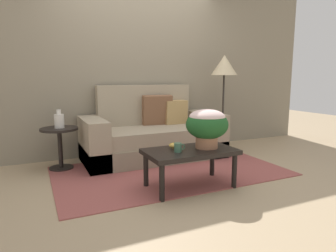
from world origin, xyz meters
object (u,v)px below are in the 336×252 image
at_px(snack_bowl, 175,145).
at_px(floor_lamp, 224,72).
at_px(table_vase, 59,120).
at_px(coffee_table, 190,154).
at_px(potted_plant, 207,124).
at_px(side_table, 60,141).
at_px(couch, 153,136).
at_px(coffee_mug, 178,147).

bearing_deg(snack_bowl, floor_lamp, 38.78).
bearing_deg(table_vase, snack_bowl, -47.58).
relative_size(coffee_table, snack_bowl, 7.76).
height_order(potted_plant, snack_bowl, potted_plant).
bearing_deg(snack_bowl, side_table, 132.41).
bearing_deg(couch, snack_bowl, -100.87).
relative_size(floor_lamp, snack_bowl, 12.26).
relative_size(side_table, floor_lamp, 0.36).
relative_size(coffee_mug, snack_bowl, 0.99).
distance_m(couch, potted_plant, 1.35).
distance_m(coffee_table, coffee_mug, 0.20).
xyz_separation_m(coffee_table, potted_plant, (0.20, -0.01, 0.31)).
height_order(couch, snack_bowl, couch).
distance_m(side_table, table_vase, 0.26).
distance_m(couch, coffee_mug, 1.36).
xyz_separation_m(coffee_table, table_vase, (-1.19, 1.26, 0.27)).
xyz_separation_m(floor_lamp, table_vase, (-2.47, 0.01, -0.62)).
bearing_deg(couch, table_vase, -178.74).
distance_m(side_table, potted_plant, 1.91).
bearing_deg(coffee_table, snack_bowl, 141.90).
height_order(potted_plant, coffee_mug, potted_plant).
distance_m(snack_bowl, table_vase, 1.57).
bearing_deg(coffee_table, floor_lamp, 44.03).
bearing_deg(table_vase, couch, 1.26).
xyz_separation_m(couch, floor_lamp, (1.19, -0.04, 0.94)).
xyz_separation_m(potted_plant, coffee_mug, (-0.36, -0.03, -0.21)).
bearing_deg(couch, side_table, -179.06).
height_order(floor_lamp, table_vase, floor_lamp).
relative_size(couch, snack_bowl, 16.18).
bearing_deg(potted_plant, snack_bowl, 161.07).
distance_m(coffee_table, snack_bowl, 0.19).
height_order(coffee_mug, table_vase, table_vase).
xyz_separation_m(potted_plant, table_vase, (-1.38, 1.27, -0.04)).
distance_m(coffee_table, table_vase, 1.75).
xyz_separation_m(couch, table_vase, (-1.28, -0.03, 0.32)).
xyz_separation_m(couch, coffee_table, (-0.09, -1.29, 0.04)).
bearing_deg(side_table, floor_lamp, -0.44).
xyz_separation_m(side_table, potted_plant, (1.39, -1.27, 0.30)).
bearing_deg(table_vase, coffee_mug, -51.74).
distance_m(coffee_mug, table_vase, 1.66).
bearing_deg(floor_lamp, side_table, 179.56).
height_order(coffee_table, potted_plant, potted_plant).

